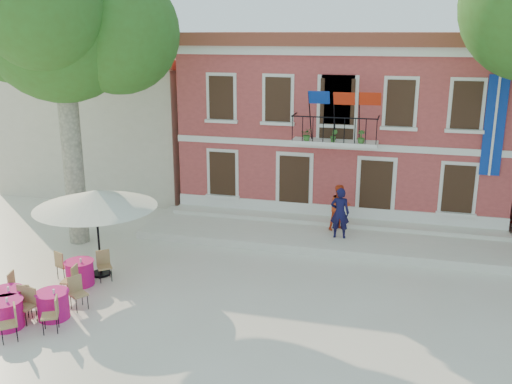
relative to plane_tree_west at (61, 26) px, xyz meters
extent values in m
plane|color=beige|center=(6.90, -1.93, -7.71)|extent=(90.00, 90.00, 0.00)
cube|color=#BF4845|center=(8.90, 8.07, -4.21)|extent=(13.00, 8.00, 7.00)
cube|color=brown|center=(8.90, 8.07, -0.46)|extent=(13.50, 8.50, 0.50)
cube|color=silver|center=(8.90, 4.12, -0.86)|extent=(13.30, 0.35, 0.35)
cube|color=silver|center=(8.90, 3.62, -4.21)|extent=(3.20, 0.90, 0.15)
cube|color=black|center=(8.90, 3.22, -3.21)|extent=(3.20, 0.04, 0.04)
cube|color=#0D3097|center=(14.50, 4.01, -3.41)|extent=(0.70, 0.05, 3.60)
cube|color=navy|center=(8.00, 2.87, -2.46)|extent=(0.76, 0.27, 0.47)
cube|color=red|center=(8.90, 2.87, -2.46)|extent=(0.76, 0.29, 0.47)
cube|color=red|center=(9.80, 2.87, -2.46)|extent=(0.76, 0.27, 0.47)
imported|color=#26591E|center=(7.90, 3.32, -3.89)|extent=(0.43, 0.37, 0.48)
imported|color=#26591E|center=(8.90, 3.32, -3.89)|extent=(0.26, 0.21, 0.48)
imported|color=#26591E|center=(9.90, 3.32, -3.89)|extent=(0.27, 0.27, 0.48)
cube|color=beige|center=(-2.60, 9.07, -4.71)|extent=(9.00, 9.00, 6.00)
cube|color=brown|center=(-2.60, 9.07, -1.51)|extent=(9.40, 9.40, 0.40)
cube|color=silver|center=(8.90, 2.47, -7.56)|extent=(14.00, 3.40, 0.30)
cylinder|color=#A59E84|center=(0.00, 0.00, -4.38)|extent=(0.71, 0.71, 6.66)
sphere|color=#2E551A|center=(0.00, 0.00, 0.10)|extent=(5.33, 5.33, 5.33)
cylinder|color=black|center=(2.31, -2.53, -7.67)|extent=(0.60, 0.60, 0.08)
cylinder|color=black|center=(2.31, -2.53, -6.46)|extent=(0.07, 0.07, 2.49)
cone|color=beige|center=(2.31, -2.53, -5.16)|extent=(3.79, 3.79, 0.55)
imported|color=#110F35|center=(9.38, 2.08, -6.47)|extent=(0.70, 0.48, 1.87)
imported|color=red|center=(9.28, 2.92, -6.53)|extent=(1.08, 1.05, 1.75)
cylinder|color=#DF155B|center=(1.26, -5.62, -7.33)|extent=(0.84, 0.84, 0.75)
cylinder|color=#DF155B|center=(1.26, -5.62, -6.95)|extent=(0.90, 0.90, 0.02)
cube|color=tan|center=(1.98, -5.82, -7.23)|extent=(0.52, 0.52, 0.95)
cube|color=tan|center=(1.07, -4.90, -7.23)|extent=(0.51, 0.51, 0.95)
cylinder|color=#DF155B|center=(2.53, -5.43, -7.33)|extent=(0.84, 0.84, 0.75)
cylinder|color=#DF155B|center=(2.53, -5.43, -6.95)|extent=(0.90, 0.90, 0.02)
cube|color=tan|center=(2.93, -4.80, -7.23)|extent=(0.58, 0.58, 0.95)
cube|color=tan|center=(1.79, -5.41, -7.23)|extent=(0.43, 0.43, 0.95)
cube|color=tan|center=(2.89, -6.10, -7.23)|extent=(0.57, 0.57, 0.95)
cylinder|color=#DF155B|center=(1.65, -6.19, -7.33)|extent=(0.84, 0.84, 0.75)
cylinder|color=#DF155B|center=(1.65, -6.19, -6.95)|extent=(0.90, 0.90, 0.02)
cube|color=tan|center=(1.16, -5.63, -7.23)|extent=(0.59, 0.59, 0.95)
cube|color=tan|center=(2.14, -6.76, -7.23)|extent=(0.59, 0.59, 0.95)
cylinder|color=#DF155B|center=(2.07, -3.35, -7.33)|extent=(0.84, 0.84, 0.75)
cylinder|color=#DF155B|center=(2.07, -3.35, -6.95)|extent=(0.90, 0.90, 0.02)
cube|color=tan|center=(2.66, -2.88, -7.23)|extent=(0.59, 0.59, 0.95)
cube|color=tan|center=(1.38, -3.07, -7.23)|extent=(0.55, 0.55, 0.95)
cube|color=tan|center=(2.18, -4.09, -7.23)|extent=(0.48, 0.48, 0.95)
camera|label=1|loc=(11.47, -17.59, -0.15)|focal=40.00mm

